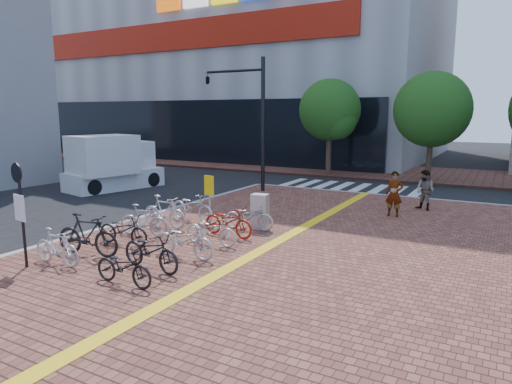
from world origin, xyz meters
The scene contains 27 objects.
ground centered at (0.00, 0.00, 0.00)m, with size 120.00×120.00×0.00m, color black.
sidewalk centered at (3.00, -5.00, 0.07)m, with size 14.00×34.00×0.15m, color brown.
tactile_strip centered at (2.00, -5.00, 0.16)m, with size 0.40×34.00×0.01m, color yellow.
kerb_north centered at (3.00, 12.00, 0.08)m, with size 14.00×0.25×0.15m, color gray.
far_sidewalk centered at (0.00, 21.00, 0.07)m, with size 70.00×8.00×0.15m, color brown.
department_store centered at (-15.99, 31.95, 13.98)m, with size 36.00×24.27×28.00m.
crosswalk centered at (0.50, 14.00, 0.01)m, with size 7.50×4.00×0.01m.
street_trees centered at (5.04, 17.45, 4.10)m, with size 16.20×4.60×6.35m.
bike_0 centered at (-2.00, -2.41, 0.63)m, with size 0.45×1.59×0.96m, color silver.
bike_1 centered at (-1.92, -1.49, 0.74)m, with size 0.55×1.95×1.17m, color black.
bike_2 centered at (-1.87, -0.23, 0.60)m, with size 0.60×1.73×0.91m, color black.
bike_3 centered at (-1.99, 0.78, 0.66)m, with size 0.48×1.71×1.02m, color #AAAAAE.
bike_4 centered at (-2.13, 1.93, 0.70)m, with size 0.52×1.84×1.11m, color silver.
bike_5 centered at (-1.89, 3.18, 0.68)m, with size 0.70×2.01×1.05m, color silver.
bike_6 centered at (0.53, -2.60, 0.58)m, with size 0.57×1.65×0.87m, color black.
bike_7 centered at (0.38, -1.53, 0.65)m, with size 0.66×1.91×1.00m, color black.
bike_8 centered at (0.49, -0.35, 0.65)m, with size 0.66×1.89×0.99m, color #B8B8BD.
bike_9 centered at (0.44, 0.99, 0.60)m, with size 0.60×1.72×0.90m, color silver.
bike_10 centered at (0.35, 2.07, 0.63)m, with size 0.64×1.85×0.97m, color #A11B0B.
bike_11 centered at (0.50, 3.10, 0.61)m, with size 0.60×1.73×0.91m, color #AFAFB4.
pedestrian_a centered at (4.29, 7.51, 1.01)m, with size 0.63×0.41×1.72m, color gray.
pedestrian_b centered at (5.12, 9.28, 0.96)m, with size 0.78×0.61×1.61m, color #515667.
utility_box centered at (0.78, 3.39, 0.74)m, with size 0.54×0.40×1.19m, color #B7B6BB.
yellow_sign centered at (-1.29, 3.40, 1.31)m, with size 0.45×0.15×1.67m.
notice_sign centered at (-2.55, -2.94, 1.84)m, with size 0.49×0.15×2.67m.
traffic_light_pole centered at (-4.27, 10.18, 4.65)m, with size 3.50×1.35×6.52m.
box_truck centered at (-10.46, 7.59, 1.36)m, with size 3.13×5.31×2.88m.
Camera 1 is at (7.95, -9.77, 4.02)m, focal length 32.00 mm.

